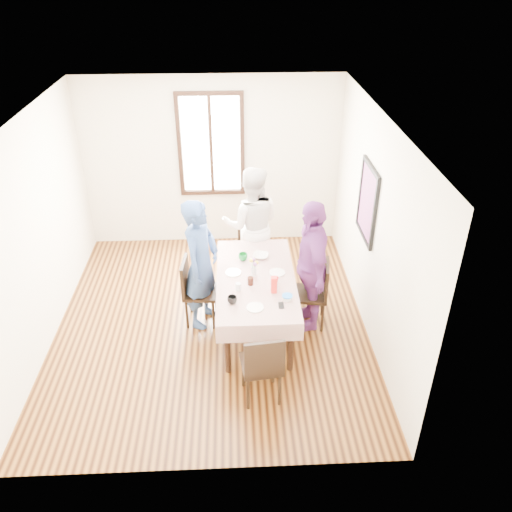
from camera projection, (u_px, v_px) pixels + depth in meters
name	position (u px, v px, depth m)	size (l,w,h in m)	color
ground	(212.00, 321.00, 6.85)	(4.50, 4.50, 0.00)	black
back_wall	(212.00, 163.00, 8.08)	(4.00, 4.00, 0.00)	beige
right_wall	(373.00, 228.00, 6.23)	(4.50, 4.50, 0.00)	beige
window_frame	(211.00, 145.00, 7.90)	(1.02, 0.06, 1.62)	black
window_pane	(211.00, 145.00, 7.91)	(0.90, 0.02, 1.50)	white
art_poster	(368.00, 202.00, 6.39)	(0.04, 0.76, 0.96)	red
dining_table	(256.00, 303.00, 6.57)	(0.84, 1.75, 0.75)	black
tablecloth	(256.00, 278.00, 6.38)	(0.96, 1.87, 0.01)	#5A0F0D
chair_left	(201.00, 292.00, 6.65)	(0.42, 0.42, 0.91)	black
chair_right	(310.00, 294.00, 6.61)	(0.42, 0.42, 0.91)	black
chair_far	(252.00, 249.00, 7.56)	(0.42, 0.42, 0.91)	black
chair_near	(261.00, 364.00, 5.50)	(0.42, 0.42, 0.91)	black
person_left	(200.00, 265.00, 6.43)	(0.63, 0.41, 1.73)	navy
person_far	(252.00, 225.00, 7.33)	(0.84, 0.66, 1.74)	silver
person_right	(311.00, 266.00, 6.39)	(1.03, 0.43, 1.75)	#702F7A
mug_black	(232.00, 300.00, 5.90)	(0.11, 0.11, 0.09)	black
mug_flag	(275.00, 280.00, 6.24)	(0.09, 0.09, 0.09)	red
mug_green	(243.00, 257.00, 6.70)	(0.12, 0.12, 0.09)	#0C7226
serving_bowl	(261.00, 256.00, 6.77)	(0.20, 0.20, 0.05)	white
juice_carton	(274.00, 285.00, 6.05)	(0.07, 0.07, 0.21)	red
butter_tub	(287.00, 298.00, 5.96)	(0.10, 0.10, 0.05)	white
jam_jar	(251.00, 281.00, 6.22)	(0.07, 0.07, 0.10)	black
drinking_glass	(238.00, 287.00, 6.12)	(0.07, 0.07, 0.09)	silver
smartphone	(281.00, 305.00, 5.87)	(0.06, 0.13, 0.01)	black
flower_vase	(254.00, 271.00, 6.37)	(0.06, 0.06, 0.13)	silver
plate_left	(233.00, 273.00, 6.46)	(0.20, 0.20, 0.01)	white
plate_right	(277.00, 273.00, 6.46)	(0.20, 0.20, 0.01)	white
plate_near	(255.00, 307.00, 5.84)	(0.20, 0.20, 0.01)	white
butter_lid	(287.00, 296.00, 5.94)	(0.12, 0.12, 0.01)	blue
flower_bunch	(254.00, 264.00, 6.31)	(0.09, 0.09, 0.10)	yellow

